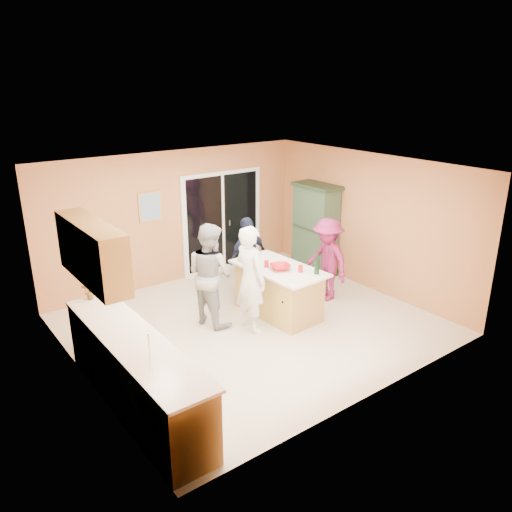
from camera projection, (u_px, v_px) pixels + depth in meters
floor at (252, 324)px, 8.31m from camera, size 5.50×5.50×0.00m
ceiling at (252, 168)px, 7.43m from camera, size 5.50×5.00×0.10m
wall_back at (176, 217)px, 9.76m from camera, size 5.50×0.10×2.60m
wall_front at (376, 305)px, 5.99m from camera, size 5.50×0.10×2.60m
wall_left at (78, 293)px, 6.32m from camera, size 0.10×5.00×2.60m
wall_right at (369, 222)px, 9.42m from camera, size 0.10×5.00×2.60m
left_cabinet_run at (140, 379)px, 5.98m from camera, size 0.65×3.05×1.24m
upper_cabinets at (92, 252)px, 6.08m from camera, size 0.35×1.60×0.75m
sliding_door at (223, 221)px, 10.41m from camera, size 1.90×0.07×2.10m
framed_picture at (150, 207)px, 9.33m from camera, size 0.46×0.04×0.56m
kitchen_island at (278, 292)px, 8.55m from camera, size 0.98×1.69×0.87m
green_hutch at (315, 230)px, 10.30m from camera, size 0.54×1.02×1.87m
woman_white at (250, 279)px, 7.88m from camera, size 0.44×0.65×1.75m
woman_grey at (210, 274)px, 8.12m from camera, size 0.81×0.95×1.71m
woman_navy at (248, 256)px, 9.24m from camera, size 0.93×0.50×1.50m
woman_magenta at (327, 259)px, 9.04m from camera, size 0.64×1.03×1.53m
serving_bowl at (280, 267)px, 8.29m from camera, size 0.42×0.42×0.08m
tulip_vase at (88, 286)px, 6.94m from camera, size 0.25×0.20×0.41m
tumbler_near at (266, 264)px, 8.39m from camera, size 0.08×0.08×0.11m
tumbler_far at (300, 269)px, 8.17m from camera, size 0.09×0.09×0.11m
wine_bottle at (317, 266)px, 8.07m from camera, size 0.08×0.08×0.36m
white_plate at (279, 263)px, 8.56m from camera, size 0.23×0.23×0.01m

